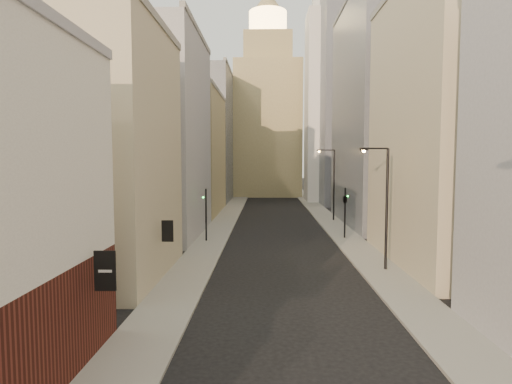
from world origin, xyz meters
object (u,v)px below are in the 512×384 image
Objects in this scene: streetlamp_mid at (384,201)px; traffic_light_right at (345,199)px; clock_tower at (268,114)px; streetlamp_far at (332,180)px; traffic_light_left at (206,205)px; white_tower at (328,100)px.

traffic_light_right is (-0.42, 11.95, -0.97)m from streetlamp_mid.
clock_tower is at bearing 77.60° from streetlamp_mid.
streetlamp_mid reaches higher than traffic_light_right.
traffic_light_left is at bearing -145.72° from streetlamp_far.
clock_tower reaches higher than streetlamp_mid.
streetlamp_far reaches higher than streetlamp_mid.
traffic_light_left is at bearing -96.29° from clock_tower.
streetlamp_mid is at bearing -93.78° from white_tower.
clock_tower is 1.08× the size of white_tower.
streetlamp_mid is at bearing 112.71° from traffic_light_right.
streetlamp_mid is 24.21m from streetlamp_far.
streetlamp_far is at bearing 70.27° from streetlamp_mid.
streetlamp_mid is (7.68, -64.17, -12.78)m from clock_tower.
clock_tower reaches higher than streetlamp_far.
white_tower is 4.64× the size of streetlamp_far.
streetlamp_mid reaches higher than traffic_light_left.
streetlamp_far is at bearing -72.31° from traffic_light_right.
streetlamp_far is 1.79× the size of traffic_light_left.
white_tower reaches higher than traffic_light_left.
streetlamp_mid is at bearing -83.17° from clock_tower.
traffic_light_left is at bearing 123.93° from streetlamp_mid.
clock_tower reaches higher than traffic_light_right.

